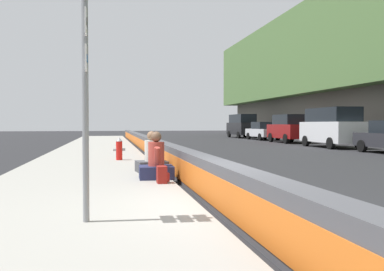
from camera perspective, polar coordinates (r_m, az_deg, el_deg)
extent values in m
plane|color=#232326|center=(6.88, 5.22, -11.19)|extent=(160.00, 160.00, 0.00)
cube|color=gray|center=(6.61, -17.77, -11.18)|extent=(80.00, 4.40, 0.14)
cube|color=#47474C|center=(6.80, 5.23, -7.69)|extent=(76.00, 0.44, 0.85)
cube|color=orange|center=(6.74, 3.38, -8.13)|extent=(74.48, 0.01, 0.54)
cylinder|color=gray|center=(5.79, -15.16, 5.66)|extent=(0.09, 0.09, 3.60)
cube|color=white|center=(5.94, -15.04, 15.34)|extent=(0.44, 0.02, 0.36)
cube|color=black|center=(5.94, -14.90, 15.34)|extent=(0.30, 0.01, 0.10)
cube|color=white|center=(5.84, -15.00, 10.57)|extent=(0.44, 0.02, 0.36)
cube|color=#1956AD|center=(5.84, -14.86, 10.57)|extent=(0.30, 0.01, 0.10)
cylinder|color=red|center=(15.46, -10.48, -2.16)|extent=(0.24, 0.24, 0.72)
cone|color=gray|center=(15.44, -10.49, -0.53)|extent=(0.26, 0.26, 0.16)
cylinder|color=gray|center=(15.46, -9.85, -2.02)|extent=(0.10, 0.12, 0.10)
cylinder|color=gray|center=(15.45, -11.11, -2.03)|extent=(0.10, 0.12, 0.10)
cube|color=#23284C|center=(10.13, -5.19, -5.30)|extent=(0.77, 0.89, 0.32)
cylinder|color=#AD3D33|center=(10.08, -5.19, -2.67)|extent=(0.41, 0.41, 0.61)
sphere|color=brown|center=(10.06, -5.20, -0.18)|extent=(0.27, 0.27, 0.27)
cylinder|color=#AD3D33|center=(10.31, -5.29, -2.91)|extent=(0.32, 0.16, 0.54)
cylinder|color=#AD3D33|center=(9.86, -5.09, -3.12)|extent=(0.32, 0.16, 0.54)
cube|color=#424247|center=(11.51, -5.85, -4.47)|extent=(0.83, 0.94, 0.32)
cylinder|color=beige|center=(11.47, -5.86, -2.19)|extent=(0.41, 0.41, 0.60)
sphere|color=#8E6647|center=(11.45, -5.86, -0.03)|extent=(0.26, 0.26, 0.26)
cylinder|color=beige|center=(11.69, -6.12, -2.41)|extent=(0.32, 0.18, 0.53)
cylinder|color=beige|center=(11.26, -5.59, -2.57)|extent=(0.32, 0.18, 0.53)
cube|color=maroon|center=(9.33, -4.40, -5.65)|extent=(0.32, 0.22, 0.40)
cube|color=maroon|center=(9.36, -3.54, -6.00)|extent=(0.22, 0.06, 0.20)
cylinder|color=black|center=(23.22, 23.36, -1.41)|extent=(0.66, 0.23, 0.66)
cube|color=silver|center=(26.97, 19.46, 0.49)|extent=(5.16, 2.13, 1.30)
cube|color=black|center=(26.88, 19.58, 2.83)|extent=(4.16, 1.90, 0.90)
cylinder|color=black|center=(28.00, 16.12, -0.77)|extent=(0.73, 0.24, 0.72)
cylinder|color=black|center=(28.87, 19.48, -0.72)|extent=(0.73, 0.24, 0.72)
cylinder|color=black|center=(25.11, 19.40, -1.07)|extent=(0.73, 0.24, 0.72)
cylinder|color=black|center=(26.08, 23.00, -1.01)|extent=(0.73, 0.24, 0.72)
cube|color=maroon|center=(32.89, 13.81, 0.60)|extent=(4.85, 2.05, 1.10)
cube|color=black|center=(32.79, 13.90, 2.26)|extent=(3.15, 1.81, 0.80)
cylinder|color=black|center=(33.96, 11.33, -0.28)|extent=(0.77, 0.24, 0.76)
cylinder|color=black|center=(34.68, 14.16, -0.25)|extent=(0.77, 0.24, 0.76)
cylinder|color=black|center=(31.13, 13.42, -0.47)|extent=(0.77, 0.24, 0.76)
cylinder|color=black|center=(31.91, 16.45, -0.44)|extent=(0.77, 0.24, 0.76)
cube|color=silver|center=(38.11, 10.19, 0.41)|extent=(4.55, 1.92, 0.72)
cube|color=black|center=(38.01, 10.25, 1.45)|extent=(2.24, 1.68, 0.66)
cylinder|color=black|center=(39.12, 8.18, -0.08)|extent=(0.67, 0.24, 0.66)
cylinder|color=black|center=(39.78, 10.49, -0.06)|extent=(0.67, 0.24, 0.66)
cylinder|color=black|center=(36.45, 9.85, -0.21)|extent=(0.67, 0.24, 0.66)
cylinder|color=black|center=(37.17, 12.29, -0.19)|extent=(0.67, 0.24, 0.66)
cube|color=black|center=(43.68, 7.22, 1.00)|extent=(5.12, 2.00, 1.30)
cube|color=black|center=(43.59, 7.27, 2.45)|extent=(4.11, 1.80, 0.90)
cylinder|color=black|center=(44.94, 5.39, 0.20)|extent=(0.72, 0.23, 0.72)
cylinder|color=black|center=(45.55, 7.65, 0.21)|extent=(0.72, 0.23, 0.72)
cylinder|color=black|center=(41.84, 6.76, 0.09)|extent=(0.72, 0.23, 0.72)
cylinder|color=black|center=(42.49, 9.15, 0.10)|extent=(0.72, 0.23, 0.72)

